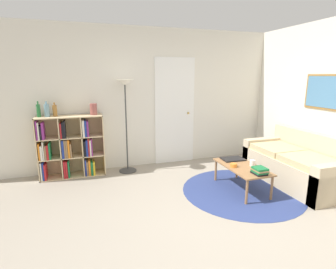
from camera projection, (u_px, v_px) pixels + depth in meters
name	position (u px, v px, depth m)	size (l,w,h in m)	color
ground_plane	(215.00, 234.00, 2.94)	(14.00, 14.00, 0.00)	gray
wall_back	(155.00, 99.00, 5.03)	(7.75, 0.11, 2.60)	silver
wall_right	(307.00, 101.00, 4.55)	(0.08, 5.54, 2.60)	silver
rug	(242.00, 191.00, 4.03)	(1.82, 1.82, 0.01)	navy
bookshelf	(70.00, 148.00, 4.52)	(1.08, 0.34, 1.07)	beige
floor_lamp	(125.00, 97.00, 4.57)	(0.32, 0.32, 1.67)	#333333
couch	(298.00, 165.00, 4.31)	(0.86, 1.69, 0.81)	#CCB793
coffee_table	(242.00, 168.00, 4.01)	(0.49, 0.96, 0.38)	#996B42
laptop	(233.00, 159.00, 4.30)	(0.37, 0.27, 0.02)	black
bowl	(234.00, 165.00, 3.96)	(0.11, 0.11, 0.05)	orange
book_stack_on_table	(260.00, 171.00, 3.66)	(0.18, 0.20, 0.10)	black
cup	(252.00, 163.00, 4.00)	(0.08, 0.08, 0.09)	white
bottle_left	(39.00, 111.00, 4.26)	(0.06, 0.06, 0.26)	#236633
bottle_middle	(47.00, 110.00, 4.29)	(0.08, 0.08, 0.25)	#6B93A3
bottle_right	(55.00, 111.00, 4.34)	(0.07, 0.07, 0.23)	olive
vase_on_shelf	(94.00, 109.00, 4.51)	(0.12, 0.12, 0.20)	#934C47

